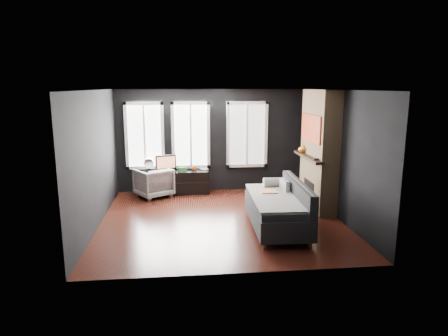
{
  "coord_description": "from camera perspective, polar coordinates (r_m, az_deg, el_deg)",
  "views": [
    {
      "loc": [
        -0.79,
        -8.03,
        2.78
      ],
      "look_at": [
        0.1,
        0.3,
        1.05
      ],
      "focal_mm": 32.0,
      "sensor_mm": 36.0,
      "label": 1
    }
  ],
  "objects": [
    {
      "name": "mug",
      "position": [
        10.47,
        -4.31,
        -0.05
      ],
      "size": [
        0.13,
        0.11,
        0.12
      ],
      "primitive_type": "imported",
      "rotation": [
        0.0,
        0.0,
        -0.14
      ],
      "color": "#EE5011",
      "rests_on": "media_console"
    },
    {
      "name": "desk_fan",
      "position": [
        10.44,
        -10.64,
        0.43
      ],
      "size": [
        0.27,
        0.27,
        0.37
      ],
      "primitive_type": null,
      "rotation": [
        0.0,
        0.0,
        -0.06
      ],
      "color": "gray",
      "rests_on": "media_console"
    },
    {
      "name": "armchair",
      "position": [
        10.28,
        -10.05,
        -1.85
      ],
      "size": [
        1.07,
        1.05,
        0.82
      ],
      "primitive_type": "imported",
      "rotation": [
        0.0,
        0.0,
        -2.58
      ],
      "color": "white",
      "rests_on": "floor"
    },
    {
      "name": "wall_right",
      "position": [
        8.8,
        15.97,
        1.86
      ],
      "size": [
        0.02,
        5.0,
        2.7
      ],
      "primitive_type": "cube",
      "color": "black",
      "rests_on": "ground"
    },
    {
      "name": "ceiling",
      "position": [
        8.07,
        -0.49,
        11.1
      ],
      "size": [
        5.0,
        5.0,
        0.0
      ],
      "primitive_type": "plane",
      "color": "white",
      "rests_on": "ground"
    },
    {
      "name": "monitor",
      "position": [
        10.41,
        -8.32,
        0.82
      ],
      "size": [
        0.56,
        0.26,
        0.49
      ],
      "primitive_type": null,
      "rotation": [
        0.0,
        0.0,
        0.27
      ],
      "color": "black",
      "rests_on": "media_console"
    },
    {
      "name": "media_console",
      "position": [
        10.57,
        -6.94,
        -2.0
      ],
      "size": [
        1.76,
        0.6,
        0.6
      ],
      "primitive_type": null,
      "rotation": [
        0.0,
        0.0,
        0.03
      ],
      "color": "black",
      "rests_on": "floor"
    },
    {
      "name": "floor",
      "position": [
        8.53,
        -0.46,
        -7.34
      ],
      "size": [
        5.0,
        5.0,
        0.0
      ],
      "primitive_type": "plane",
      "color": "black",
      "rests_on": "ground"
    },
    {
      "name": "stripe_pillow",
      "position": [
        8.36,
        8.62,
        -2.98
      ],
      "size": [
        0.13,
        0.4,
        0.39
      ],
      "primitive_type": "cube",
      "rotation": [
        0.0,
        0.0,
        0.1
      ],
      "color": "gray",
      "rests_on": "sofa"
    },
    {
      "name": "storage_box",
      "position": [
        10.43,
        -5.98,
        -0.17
      ],
      "size": [
        0.23,
        0.18,
        0.11
      ],
      "primitive_type": "cube",
      "rotation": [
        0.0,
        0.0,
        0.24
      ],
      "color": "#2B662A",
      "rests_on": "media_console"
    },
    {
      "name": "wall_left",
      "position": [
        8.33,
        -17.85,
        1.22
      ],
      "size": [
        0.02,
        5.0,
        2.7
      ],
      "primitive_type": "cube",
      "color": "black",
      "rests_on": "ground"
    },
    {
      "name": "book",
      "position": [
        10.57,
        -3.35,
        0.41
      ],
      "size": [
        0.18,
        0.08,
        0.25
      ],
      "primitive_type": "imported",
      "rotation": [
        0.0,
        0.0,
        0.37
      ],
      "color": "tan",
      "rests_on": "media_console"
    },
    {
      "name": "fireplace",
      "position": [
        9.28,
        13.45,
        2.48
      ],
      "size": [
        0.7,
        1.62,
        2.7
      ],
      "primitive_type": null,
      "color": "#93724C",
      "rests_on": "floor"
    },
    {
      "name": "mantel_clock",
      "position": [
        8.7,
        13.06,
        1.22
      ],
      "size": [
        0.13,
        0.13,
        0.04
      ],
      "primitive_type": "cylinder",
      "rotation": [
        0.0,
        0.0,
        -0.19
      ],
      "color": "black",
      "rests_on": "fireplace"
    },
    {
      "name": "sofa",
      "position": [
        7.95,
        7.55,
        -5.29
      ],
      "size": [
        1.18,
        2.25,
        0.95
      ],
      "primitive_type": null,
      "rotation": [
        0.0,
        0.0,
        -0.04
      ],
      "color": "black",
      "rests_on": "floor"
    },
    {
      "name": "mantel_vase",
      "position": [
        9.62,
        11.15,
        2.78
      ],
      "size": [
        0.27,
        0.27,
        0.2
      ],
      "primitive_type": "imported",
      "rotation": [
        0.0,
        0.0,
        0.42
      ],
      "color": "yellow",
      "rests_on": "fireplace"
    },
    {
      "name": "windows",
      "position": [
        10.5,
        -4.3,
        9.45
      ],
      "size": [
        4.0,
        0.16,
        1.76
      ],
      "primitive_type": null,
      "color": "white",
      "rests_on": "wall_back"
    },
    {
      "name": "wall_back",
      "position": [
        10.66,
        -1.8,
        3.95
      ],
      "size": [
        5.0,
        0.02,
        2.7
      ],
      "primitive_type": "cube",
      "color": "black",
      "rests_on": "ground"
    }
  ]
}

